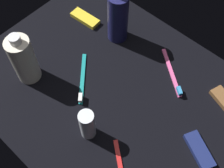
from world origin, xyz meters
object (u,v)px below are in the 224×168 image
toothbrush_teal (82,81)px  deodorant_stick (87,125)px  lotion_bottle (118,17)px  bodywash_bottle (24,59)px  snack_bar_navy (199,150)px  snack_bar_yellow (85,18)px  toothbrush_pink (173,74)px

toothbrush_teal → deodorant_stick: bearing=141.5°
lotion_bottle → deodorant_stick: size_ratio=1.87×
bodywash_bottle → toothbrush_teal: size_ratio=1.27×
snack_bar_navy → lotion_bottle: bearing=7.1°
deodorant_stick → snack_bar_yellow: size_ratio=1.04×
bodywash_bottle → toothbrush_teal: 18.06cm
lotion_bottle → deodorant_stick: bearing=119.0°
lotion_bottle → toothbrush_teal: lotion_bottle is taller
snack_bar_navy → snack_bar_yellow: bearing=13.5°
bodywash_bottle → snack_bar_navy: bearing=-164.1°
lotion_bottle → toothbrush_pink: (-23.02, 0.31, -8.25)cm
toothbrush_teal → snack_bar_yellow: bearing=-46.9°
toothbrush_pink → snack_bar_yellow: bearing=2.8°
bodywash_bottle → toothbrush_teal: bodywash_bottle is taller
bodywash_bottle → snack_bar_yellow: 28.89cm
deodorant_stick → lotion_bottle: bearing=-61.0°
deodorant_stick → toothbrush_teal: 17.35cm
toothbrush_pink → lotion_bottle: bearing=-0.8°
snack_bar_yellow → toothbrush_teal: bearing=129.2°
bodywash_bottle → toothbrush_pink: 44.51cm
lotion_bottle → bodywash_bottle: size_ratio=1.12×
toothbrush_pink → snack_bar_yellow: size_ratio=1.45×
bodywash_bottle → deodorant_stick: bodywash_bottle is taller
toothbrush_teal → snack_bar_yellow: (17.32, -18.48, 0.14)cm
bodywash_bottle → snack_bar_yellow: size_ratio=1.74×
deodorant_stick → toothbrush_teal: size_ratio=0.76×
deodorant_stick → snack_bar_yellow: 42.15cm
toothbrush_teal → bodywash_bottle: bearing=34.1°
deodorant_stick → snack_bar_navy: size_ratio=1.04×
toothbrush_pink → snack_bar_yellow: (36.24, 1.79, 0.14)cm
lotion_bottle → snack_bar_navy: lotion_bottle is taller
lotion_bottle → snack_bar_navy: (-42.53, 14.97, -8.11)cm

